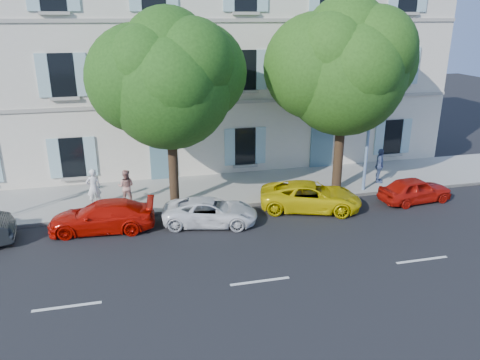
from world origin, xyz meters
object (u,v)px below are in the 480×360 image
object	(u,v)px
car_red_coupe	(102,216)
pedestrian_a	(94,188)
car_red_hatchback	(415,190)
street_lamp	(372,106)
tree_right	(344,74)
tree_left	(169,86)
pedestrian_c	(380,166)
car_yellow_supercar	(311,196)
pedestrian_b	(126,186)
car_white_coupe	(210,212)

from	to	relation	value
car_red_coupe	pedestrian_a	world-z (taller)	pedestrian_a
car_red_hatchback	street_lamp	world-z (taller)	street_lamp
street_lamp	tree_right	bearing A→B (deg)	156.33
tree_left	pedestrian_c	world-z (taller)	tree_left
car_yellow_supercar	pedestrian_a	bearing A→B (deg)	94.57
pedestrian_a	pedestrian_c	world-z (taller)	pedestrian_c
car_red_coupe	car_red_hatchback	world-z (taller)	car_red_coupe
car_yellow_supercar	car_red_hatchback	bearing A→B (deg)	-74.64
tree_right	pedestrian_b	distance (m)	11.12
street_lamp	pedestrian_c	world-z (taller)	street_lamp
car_red_hatchback	street_lamp	xyz separation A→B (m)	(-1.75, 1.51, 3.72)
car_red_coupe	pedestrian_c	world-z (taller)	pedestrian_c
street_lamp	pedestrian_b	xyz separation A→B (m)	(-11.27, 1.15, -3.38)
pedestrian_b	car_white_coupe	bearing A→B (deg)	155.84
street_lamp	pedestrian_a	xyz separation A→B (m)	(-12.67, 1.13, -3.30)
car_red_coupe	car_red_hatchback	xyz separation A→B (m)	(14.02, -0.24, -0.02)
street_lamp	pedestrian_c	size ratio (longest dim) A/B	4.16
tree_left	tree_right	bearing A→B (deg)	0.90
car_yellow_supercar	tree_left	size ratio (longest dim) A/B	0.54
car_white_coupe	pedestrian_b	size ratio (longest dim) A/B	2.49
car_white_coupe	pedestrian_b	bearing A→B (deg)	63.03
car_white_coupe	pedestrian_c	world-z (taller)	pedestrian_c
pedestrian_b	tree_left	bearing A→B (deg)	177.01
tree_right	car_yellow_supercar	bearing A→B (deg)	-139.47
car_red_coupe	street_lamp	bearing A→B (deg)	101.44
pedestrian_b	pedestrian_c	bearing A→B (deg)	-164.68
pedestrian_b	street_lamp	bearing A→B (deg)	-169.66
street_lamp	car_yellow_supercar	bearing A→B (deg)	-159.86
pedestrian_a	pedestrian_b	size ratio (longest dim) A/B	1.10
car_white_coupe	car_yellow_supercar	xyz separation A→B (m)	(4.62, 0.47, 0.08)
car_red_coupe	car_white_coupe	world-z (taller)	car_red_coupe
car_red_coupe	pedestrian_b	world-z (taller)	pedestrian_b
pedestrian_c	pedestrian_a	bearing A→B (deg)	111.42
tree_right	pedestrian_b	bearing A→B (deg)	176.57
car_white_coupe	car_yellow_supercar	distance (m)	4.64
car_red_hatchback	tree_right	bearing A→B (deg)	49.75
pedestrian_b	tree_right	bearing A→B (deg)	-167.27
car_white_coupe	street_lamp	bearing A→B (deg)	-64.65
car_red_hatchback	tree_right	distance (m)	6.28
car_white_coupe	car_red_hatchback	bearing A→B (deg)	-75.58
pedestrian_b	pedestrian_c	world-z (taller)	pedestrian_c
car_white_coupe	street_lamp	distance (m)	8.94
car_red_hatchback	tree_right	world-z (taller)	tree_right
tree_left	street_lamp	size ratio (longest dim) A/B	1.12
car_red_coupe	car_red_hatchback	bearing A→B (deg)	94.58
tree_right	street_lamp	size ratio (longest dim) A/B	1.18
car_white_coupe	pedestrian_c	size ratio (longest dim) A/B	2.22
car_red_coupe	street_lamp	size ratio (longest dim) A/B	0.57
car_red_hatchback	pedestrian_b	world-z (taller)	pedestrian_b
tree_left	tree_right	size ratio (longest dim) A/B	0.95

